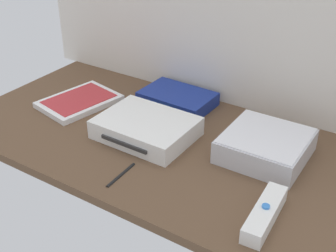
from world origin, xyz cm
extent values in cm
cube|color=brown|center=(0.00, 0.00, -1.00)|extent=(100.00, 48.00, 2.00)
cube|color=white|center=(-5.36, -0.76, 2.20)|extent=(21.13, 16.17, 4.40)
cube|color=#2D2D2D|center=(-5.43, -8.96, 2.20)|extent=(12.00, 0.70, 0.80)
cube|color=silver|center=(20.38, 6.26, 2.50)|extent=(17.20, 17.20, 5.00)
cube|color=silver|center=(20.38, 6.26, 5.15)|extent=(16.51, 16.51, 0.30)
cube|color=white|center=(-29.15, 2.82, 0.70)|extent=(17.07, 21.30, 1.40)
cube|color=#B72D33|center=(-29.15, 2.82, 1.48)|extent=(14.15, 18.21, 0.16)
cube|color=navy|center=(-7.70, 16.31, 1.70)|extent=(18.29, 12.44, 3.40)
cube|color=#19D833|center=(-7.85, 10.11, 1.70)|extent=(8.01, 0.60, 0.60)
cube|color=white|center=(28.25, -12.64, 1.50)|extent=(4.59, 15.01, 3.00)
cylinder|color=#387FDB|center=(28.25, -12.64, 3.20)|extent=(1.40, 1.40, 0.40)
cylinder|color=black|center=(-0.95, -15.82, 0.35)|extent=(0.97, 9.02, 0.70)
camera|label=1|loc=(47.25, -72.65, 54.48)|focal=48.86mm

